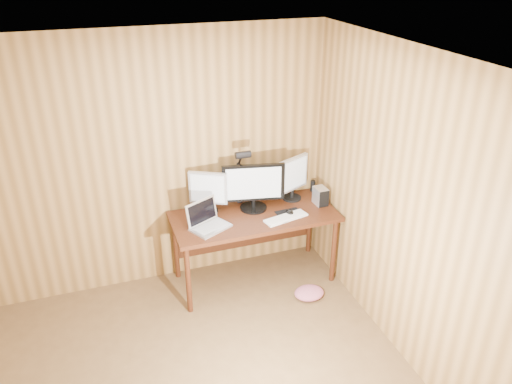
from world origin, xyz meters
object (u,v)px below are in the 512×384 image
monitor_right (293,177)px  hard_drive (321,196)px  laptop (207,221)px  speaker (313,186)px  desk (252,222)px  mouse (290,212)px  monitor_center (253,186)px  desk_lamp (241,169)px  phone (283,220)px  monitor_left (208,191)px  keyboard (286,218)px

monitor_right → hard_drive: 0.34m
laptop → speaker: size_ratio=3.56×
desk → hard_drive: hard_drive is taller
monitor_right → mouse: bearing=-141.5°
monitor_right → monitor_center: bearing=164.4°
laptop → monitor_right: bearing=-11.7°
desk_lamp → hard_drive: bearing=-6.2°
phone → hard_drive: bearing=11.7°
laptop → speaker: bearing=-10.9°
monitor_center → laptop: (-0.52, -0.19, -0.19)m
monitor_right → desk_lamp: size_ratio=0.70×
desk_lamp → speaker: bearing=15.2°
monitor_left → speaker: (1.16, 0.09, -0.17)m
keyboard → speaker: 0.68m
keyboard → desk_lamp: 0.64m
keyboard → mouse: 0.10m
desk → phone: bearing=-51.4°
monitor_center → speaker: (0.72, 0.17, -0.19)m
phone → monitor_left: bearing=136.5°
keyboard → speaker: speaker is taller
monitor_right → keyboard: monitor_right is taller
phone → speaker: 0.73m
laptop → keyboard: laptop is taller
mouse → desk_lamp: 0.63m
laptop → hard_drive: (1.19, 0.06, 0.03)m
monitor_left → speaker: size_ratio=3.53×
hard_drive → phone: (-0.48, -0.20, -0.08)m
monitor_center → keyboard: 0.44m
monitor_left → mouse: monitor_left is taller
monitor_center → monitor_left: size_ratio=1.43×
laptop → desk: bearing=-10.8°
monitor_center → desk: bearing=-112.2°
keyboard → monitor_left: bearing=137.6°
monitor_center → monitor_right: monitor_center is taller
keyboard → speaker: bearing=30.5°
hard_drive → speaker: bearing=78.0°
mouse → speaker: speaker is taller
monitor_right → speaker: (0.28, 0.10, -0.19)m
laptop → hard_drive: 1.19m
desk → speaker: speaker is taller
desk → laptop: (-0.49, -0.14, 0.18)m
hard_drive → desk_lamp: bearing=161.1°
monitor_center → hard_drive: size_ratio=3.42×
monitor_left → hard_drive: (1.10, -0.21, -0.14)m
laptop → desk_lamp: (0.43, 0.30, 0.34)m
monitor_right → mouse: (-0.15, -0.30, -0.22)m
keyboard → phone: (-0.04, -0.03, -0.00)m
laptop → hard_drive: laptop is taller
monitor_right → laptop: bearing=170.5°
monitor_left → phone: 0.77m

